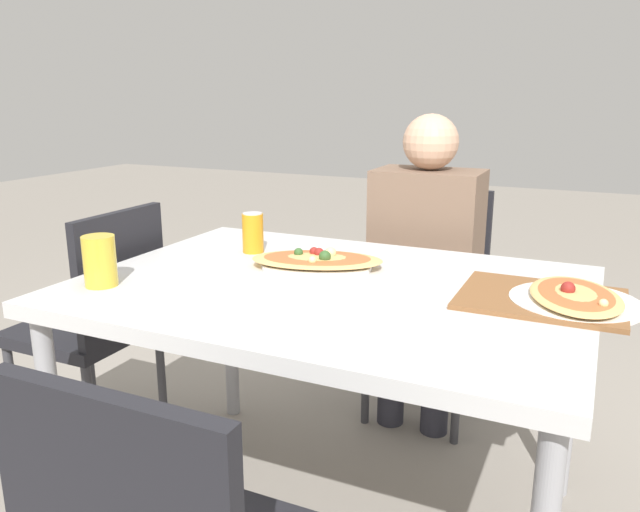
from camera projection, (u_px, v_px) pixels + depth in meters
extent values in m
cube|color=silver|center=(331.00, 290.00, 1.65)|extent=(1.31, 0.95, 0.04)
cylinder|color=#99999E|center=(54.00, 438.00, 1.62)|extent=(0.05, 0.05, 0.68)
cylinder|color=#99999E|center=(231.00, 330.00, 2.35)|extent=(0.05, 0.05, 0.68)
cylinder|color=#99999E|center=(569.00, 392.00, 1.86)|extent=(0.05, 0.05, 0.68)
cube|color=black|center=(426.00, 305.00, 2.33)|extent=(0.40, 0.40, 0.04)
cube|color=black|center=(441.00, 238.00, 2.44)|extent=(0.38, 0.03, 0.40)
cylinder|color=#38383D|center=(457.00, 389.00, 2.17)|extent=(0.03, 0.03, 0.42)
cylinder|color=#38383D|center=(366.00, 371.00, 2.31)|extent=(0.03, 0.03, 0.42)
cylinder|color=#38383D|center=(476.00, 353.00, 2.47)|extent=(0.03, 0.03, 0.42)
cylinder|color=#38383D|center=(395.00, 339.00, 2.61)|extent=(0.03, 0.03, 0.42)
cube|color=black|center=(84.00, 329.00, 2.10)|extent=(0.40, 0.40, 0.04)
cube|color=black|center=(122.00, 274.00, 1.97)|extent=(0.03, 0.38, 0.40)
cylinder|color=#38383D|center=(14.00, 403.00, 2.08)|extent=(0.03, 0.03, 0.42)
cylinder|color=#38383D|center=(90.00, 364.00, 2.37)|extent=(0.03, 0.03, 0.42)
cylinder|color=#38383D|center=(91.00, 425.00, 1.94)|extent=(0.03, 0.03, 0.42)
cylinder|color=#38383D|center=(162.00, 381.00, 2.24)|extent=(0.03, 0.03, 0.42)
cylinder|color=#2D2D38|center=(436.00, 374.00, 2.24)|extent=(0.10, 0.10, 0.46)
cylinder|color=#2D2D38|center=(392.00, 366.00, 2.31)|extent=(0.10, 0.10, 0.46)
cube|color=brown|center=(426.00, 238.00, 2.24)|extent=(0.37, 0.24, 0.49)
sphere|color=tan|center=(431.00, 142.00, 2.15)|extent=(0.19, 0.19, 0.19)
cylinder|color=white|center=(317.00, 265.00, 1.78)|extent=(0.32, 0.32, 0.01)
ellipsoid|color=#E0AD66|center=(317.00, 260.00, 1.78)|extent=(0.42, 0.31, 0.02)
ellipsoid|color=#D16033|center=(317.00, 258.00, 1.78)|extent=(0.35, 0.26, 0.01)
sphere|color=maroon|center=(314.00, 252.00, 1.81)|extent=(0.03, 0.03, 0.03)
sphere|color=maroon|center=(319.00, 253.00, 1.80)|extent=(0.03, 0.03, 0.03)
sphere|color=beige|center=(331.00, 253.00, 1.79)|extent=(0.03, 0.03, 0.03)
sphere|color=#335928|center=(299.00, 253.00, 1.80)|extent=(0.03, 0.03, 0.03)
sphere|color=beige|center=(312.00, 260.00, 1.72)|extent=(0.02, 0.02, 0.02)
sphere|color=#335928|center=(325.00, 257.00, 1.75)|extent=(0.03, 0.03, 0.03)
cylinder|color=orange|center=(253.00, 233.00, 1.94)|extent=(0.07, 0.07, 0.12)
cylinder|color=silver|center=(252.00, 213.00, 1.93)|extent=(0.06, 0.06, 0.00)
cylinder|color=gold|center=(100.00, 261.00, 1.60)|extent=(0.08, 0.08, 0.13)
cube|color=brown|center=(541.00, 299.00, 1.50)|extent=(0.38, 0.31, 0.01)
cylinder|color=white|center=(575.00, 303.00, 1.47)|extent=(0.30, 0.30, 0.01)
ellipsoid|color=#E0AD66|center=(575.00, 296.00, 1.46)|extent=(0.27, 0.36, 0.02)
ellipsoid|color=#D16033|center=(576.00, 293.00, 1.46)|extent=(0.22, 0.29, 0.01)
sphere|color=maroon|center=(568.00, 289.00, 1.46)|extent=(0.03, 0.03, 0.03)
sphere|color=beige|center=(604.00, 303.00, 1.37)|extent=(0.02, 0.02, 0.02)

